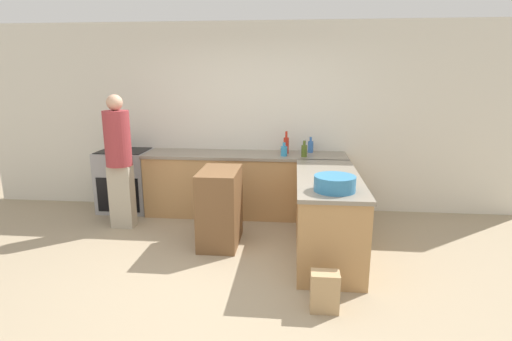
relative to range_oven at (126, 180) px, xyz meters
The scene contains 13 objects.
ground_plane 2.61m from the range_oven, 46.16° to the right, with size 14.00×14.00×0.00m, color tan.
wall_back 2.02m from the range_oven, 10.25° to the left, with size 8.00×0.06×2.70m.
counter_back 1.78m from the range_oven, ahead, with size 2.83×0.65×0.89m.
counter_peninsula 3.09m from the range_oven, 22.75° to the right, with size 0.69×1.78×0.89m.
range_oven is the anchor object (origin of this frame).
island_table 1.94m from the range_oven, 33.63° to the right, with size 0.44×0.71×0.90m.
mixing_bowl 3.40m from the range_oven, 31.66° to the right, with size 0.40×0.40×0.15m.
dish_soap_bottle 2.39m from the range_oven, ahead, with size 0.09×0.09×0.19m.
olive_oil_bottle 2.66m from the range_oven, ahead, with size 0.08×0.08×0.22m.
hot_sauce_bottle 2.43m from the range_oven, ahead, with size 0.07×0.07×0.31m.
water_bottle_blue 2.76m from the range_oven, ahead, with size 0.08×0.08×0.22m.
person_by_range 0.87m from the range_oven, 70.50° to the right, with size 0.33×0.33×1.74m.
paper_bag 3.65m from the range_oven, 40.80° to the right, with size 0.24×0.16×0.35m.
Camera 1 is at (0.69, -3.62, 1.97)m, focal length 28.00 mm.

